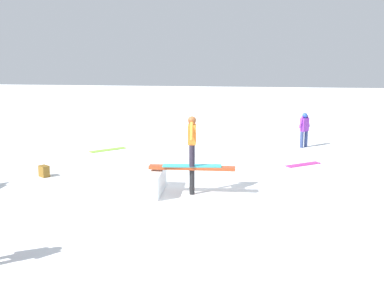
{
  "coord_description": "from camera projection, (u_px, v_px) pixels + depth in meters",
  "views": [
    {
      "loc": [
        1.39,
        -13.62,
        4.19
      ],
      "look_at": [
        0.0,
        0.0,
        1.37
      ],
      "focal_mm": 50.0,
      "sensor_mm": 36.0,
      "label": 1
    }
  ],
  "objects": [
    {
      "name": "ground_plane",
      "position": [
        192.0,
        194.0,
        14.25
      ],
      "size": [
        60.0,
        60.0,
        0.0
      ],
      "primitive_type": "plane",
      "color": "white"
    },
    {
      "name": "rail_feature",
      "position": [
        192.0,
        171.0,
        14.12
      ],
      "size": [
        2.29,
        0.28,
        0.77
      ],
      "rotation": [
        0.0,
        0.0,
        -0.0
      ],
      "color": "black",
      "rests_on": "ground"
    },
    {
      "name": "snow_kicker_ramp",
      "position": [
        129.0,
        181.0,
        14.36
      ],
      "size": [
        1.8,
        1.5,
        0.63
      ],
      "primitive_type": "cube",
      "rotation": [
        0.0,
        0.0,
        -0.0
      ],
      "color": "white",
      "rests_on": "ground"
    },
    {
      "name": "main_rider_on_rail",
      "position": [
        192.0,
        142.0,
        13.97
      ],
      "size": [
        1.56,
        0.73,
        1.33
      ],
      "rotation": [
        0.0,
        0.0,
        0.07
      ],
      "color": "#31BDCC",
      "rests_on": "rail_feature"
    },
    {
      "name": "bystander_purple",
      "position": [
        304.0,
        128.0,
        20.04
      ],
      "size": [
        0.48,
        0.46,
        1.31
      ],
      "rotation": [
        0.0,
        0.0,
        0.76
      ],
      "color": "navy",
      "rests_on": "ground"
    },
    {
      "name": "loose_snowboard_magenta",
      "position": [
        303.0,
        165.0,
        17.45
      ],
      "size": [
        1.21,
        0.95,
        0.02
      ],
      "primitive_type": "cube",
      "rotation": [
        0.0,
        0.0,
        0.59
      ],
      "color": "#C12E92",
      "rests_on": "ground"
    },
    {
      "name": "loose_snowboard_lime",
      "position": [
        108.0,
        150.0,
        19.67
      ],
      "size": [
        1.25,
        1.14,
        0.02
      ],
      "primitive_type": "cube",
      "rotation": [
        0.0,
        0.0,
        3.86
      ],
      "color": "#90CF3A",
      "rests_on": "ground"
    },
    {
      "name": "backpack_on_snow",
      "position": [
        44.0,
        171.0,
        15.98
      ],
      "size": [
        0.37,
        0.36,
        0.34
      ],
      "primitive_type": "cube",
      "rotation": [
        0.0,
        0.0,
        2.47
      ],
      "color": "brown",
      "rests_on": "ground"
    }
  ]
}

